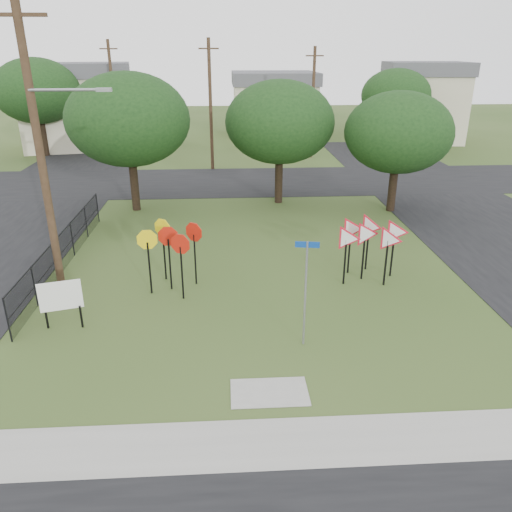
{
  "coord_description": "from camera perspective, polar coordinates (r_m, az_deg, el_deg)",
  "views": [
    {
      "loc": [
        -0.98,
        -12.91,
        8.19
      ],
      "look_at": [
        -0.02,
        3.0,
        1.6
      ],
      "focal_mm": 35.0,
      "sensor_mm": 36.0,
      "label": 1
    }
  ],
  "objects": [
    {
      "name": "tree_far_left",
      "position": [
        45.56,
        -23.76,
        16.88
      ],
      "size": [
        6.8,
        6.8,
        7.73
      ],
      "color": "black",
      "rests_on": "ground"
    },
    {
      "name": "fence_run",
      "position": [
        21.58,
        -21.07,
        0.83
      ],
      "size": [
        0.05,
        11.55,
        1.5
      ],
      "color": "black",
      "rests_on": "ground"
    },
    {
      "name": "tree_far_right",
      "position": [
        47.48,
        15.69,
        17.27
      ],
      "size": [
        6.0,
        6.0,
        6.8
      ],
      "color": "black",
      "rests_on": "ground"
    },
    {
      "name": "tree_near_left",
      "position": [
        27.57,
        -14.39,
        14.85
      ],
      "size": [
        6.4,
        6.4,
        7.27
      ],
      "color": "black",
      "rests_on": "ground"
    },
    {
      "name": "far_pole_b",
      "position": [
        41.68,
        6.51,
        17.04
      ],
      "size": [
        1.4,
        0.24,
        8.5
      ],
      "color": "#463120",
      "rests_on": "ground"
    },
    {
      "name": "info_board",
      "position": [
        16.7,
        -21.43,
        -4.45
      ],
      "size": [
        1.26,
        0.37,
        1.62
      ],
      "color": "black",
      "rests_on": "ground"
    },
    {
      "name": "house_left",
      "position": [
        48.89,
        -19.64,
        15.9
      ],
      "size": [
        10.58,
        8.88,
        7.2
      ],
      "color": "beige",
      "rests_on": "ground"
    },
    {
      "name": "utility_pole_main",
      "position": [
        18.73,
        -23.39,
        11.53
      ],
      "size": [
        3.55,
        0.33,
        10.0
      ],
      "color": "#463120",
      "rests_on": "ground"
    },
    {
      "name": "tree_near_mid",
      "position": [
        28.3,
        2.73,
        15.03
      ],
      "size": [
        6.0,
        6.0,
        6.8
      ],
      "color": "black",
      "rests_on": "ground"
    },
    {
      "name": "far_pole_a",
      "position": [
        37.1,
        -5.22,
        16.82
      ],
      "size": [
        1.4,
        0.24,
        9.0
      ],
      "color": "#463120",
      "rests_on": "ground"
    },
    {
      "name": "stop_sign_cluster",
      "position": [
        18.09,
        -9.71,
        1.52
      ],
      "size": [
        2.28,
        2.08,
        2.45
      ],
      "color": "black",
      "rests_on": "ground"
    },
    {
      "name": "street_right",
      "position": [
        27.57,
        24.88,
        3.07
      ],
      "size": [
        8.0,
        50.0,
        0.02
      ],
      "primitive_type": "cube",
      "color": "black",
      "rests_on": "ground"
    },
    {
      "name": "yield_sign_cluster",
      "position": [
        19.25,
        12.78,
        2.29
      ],
      "size": [
        2.99,
        2.12,
        2.35
      ],
      "color": "black",
      "rests_on": "ground"
    },
    {
      "name": "planting_strip",
      "position": [
        11.14,
        2.98,
        -24.79
      ],
      "size": [
        30.0,
        0.8,
        0.02
      ],
      "primitive_type": "cube",
      "color": "#2F461A",
      "rests_on": "ground"
    },
    {
      "name": "tree_near_right",
      "position": [
        27.7,
        15.96,
        13.4
      ],
      "size": [
        5.6,
        5.6,
        6.33
      ],
      "color": "black",
      "rests_on": "ground"
    },
    {
      "name": "house_right",
      "position": [
        52.66,
        18.49,
        16.42
      ],
      "size": [
        8.3,
        8.3,
        7.2
      ],
      "color": "beige",
      "rests_on": "ground"
    },
    {
      "name": "house_mid",
      "position": [
        53.38,
        2.02,
        17.03
      ],
      "size": [
        8.4,
        8.4,
        6.2
      ],
      "color": "beige",
      "rests_on": "ground"
    },
    {
      "name": "ground",
      "position": [
        15.32,
        0.77,
        -9.86
      ],
      "size": [
        140.0,
        140.0,
        0.0
      ],
      "primitive_type": "plane",
      "color": "#2F461A"
    },
    {
      "name": "street_far",
      "position": [
        33.92,
        -1.7,
        8.5
      ],
      "size": [
        60.0,
        8.0,
        0.02
      ],
      "primitive_type": "cube",
      "color": "black",
      "rests_on": "ground"
    },
    {
      "name": "far_pole_c",
      "position": [
        43.99,
        -15.96,
        16.97
      ],
      "size": [
        1.4,
        0.24,
        9.0
      ],
      "color": "#463120",
      "rests_on": "ground"
    },
    {
      "name": "street_name_sign",
      "position": [
        14.42,
        5.68,
        -3.65
      ],
      "size": [
        0.68,
        0.13,
        3.29
      ],
      "color": "gray",
      "rests_on": "ground"
    },
    {
      "name": "sidewalk",
      "position": [
        11.98,
        2.32,
        -20.59
      ],
      "size": [
        30.0,
        1.6,
        0.02
      ],
      "primitive_type": "cube",
      "color": "gray",
      "rests_on": "ground"
    },
    {
      "name": "curb_pad",
      "position": [
        13.35,
        1.55,
        -15.32
      ],
      "size": [
        2.0,
        1.2,
        0.02
      ],
      "primitive_type": "cube",
      "color": "gray",
      "rests_on": "ground"
    }
  ]
}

